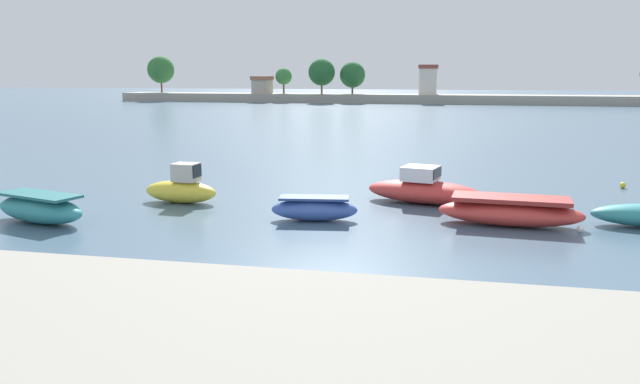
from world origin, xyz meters
name	(u,v)px	position (x,y,z in m)	size (l,w,h in m)	color
ground_plane	(277,290)	(0.00, 0.00, 0.00)	(400.00, 400.00, 0.00)	#476075
seawall_embankment	(178,364)	(0.00, -6.39, 0.85)	(71.61, 6.24, 1.70)	gray
moored_boat_0	(40,208)	(-11.35, 5.71, 0.57)	(4.73, 2.80, 1.17)	teal
moored_boat_1	(181,189)	(-7.46, 10.49, 0.64)	(3.59, 1.58, 1.83)	yellow
moored_boat_2	(314,209)	(-0.77, 8.30, 0.47)	(3.61, 1.64, 0.98)	#3856A8
moored_boat_3	(424,190)	(3.36, 12.73, 0.61)	(5.63, 3.18, 1.68)	#C63833
moored_boat_4	(510,212)	(6.88, 9.10, 0.54)	(5.66, 2.29, 1.13)	#C63833
mooring_buoy_0	(581,229)	(9.38, 8.45, 0.13)	(0.26, 0.26, 0.26)	white
mooring_buoy_1	(623,185)	(13.23, 18.57, 0.16)	(0.32, 0.32, 0.32)	yellow
distant_shoreline	(404,91)	(-4.96, 106.91, 2.20)	(123.43, 7.74, 9.07)	#9E998C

